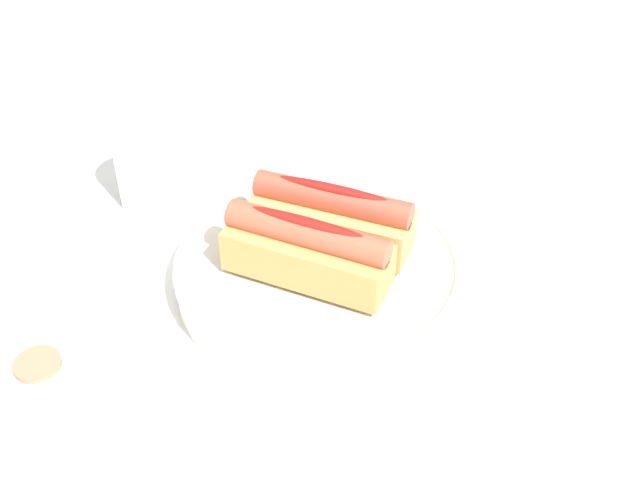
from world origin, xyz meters
TOP-DOWN VIEW (x-y plane):
  - ground_plane at (0.00, 0.00)m, footprint 2.40×2.40m
  - serving_bowl at (0.02, 0.01)m, footprint 0.27×0.27m
  - hotdog_front at (0.03, -0.02)m, footprint 0.16×0.08m
  - hotdog_back at (0.02, 0.04)m, footprint 0.16×0.08m
  - water_glass at (0.25, -0.00)m, footprint 0.07×0.07m
  - paper_towel_roll at (0.04, 0.30)m, footprint 0.11×0.11m

SIDE VIEW (x-z plane):
  - ground_plane at x=0.00m, z-range 0.00..0.00m
  - serving_bowl at x=0.02m, z-range 0.00..0.04m
  - water_glass at x=0.25m, z-range 0.00..0.09m
  - hotdog_front at x=0.03m, z-range 0.03..0.09m
  - hotdog_back at x=0.02m, z-range 0.03..0.09m
  - paper_towel_roll at x=0.04m, z-range 0.00..0.13m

